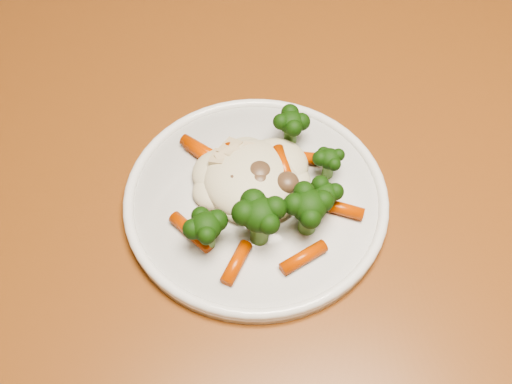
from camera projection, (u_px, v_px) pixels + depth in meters
dining_table at (151, 296)px, 0.65m from camera, size 1.56×1.34×0.75m
plate at (256, 201)px, 0.61m from camera, size 0.25×0.25×0.01m
meal at (264, 187)px, 0.58m from camera, size 0.18×0.18×0.05m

